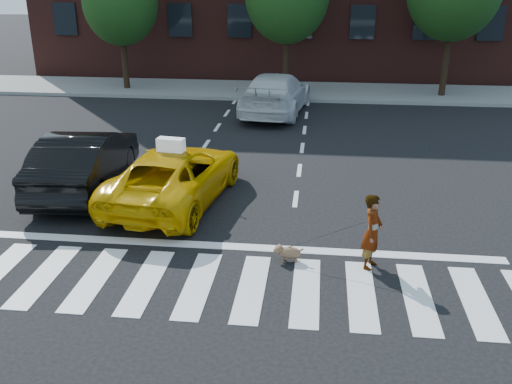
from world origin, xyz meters
TOP-DOWN VIEW (x-y plane):
  - ground at (0.00, 0.00)m, footprint 120.00×120.00m
  - crosswalk at (0.00, 0.00)m, footprint 13.00×2.40m
  - stop_line at (0.00, 1.60)m, footprint 12.00×0.30m
  - sidewalk_far at (0.00, 17.50)m, footprint 30.00×4.00m
  - taxi at (-1.40, 3.95)m, footprint 2.95×5.23m
  - black_sedan at (-3.93, 4.49)m, footprint 2.02×4.92m
  - white_suv at (0.34, 13.46)m, footprint 2.84×5.71m
  - woman at (3.22, 1.06)m, footprint 0.54×0.65m
  - dog at (1.59, 1.10)m, footprint 0.61×0.24m
  - taxi_sign at (-1.40, 3.75)m, footprint 0.68×0.37m

SIDE VIEW (x-z plane):
  - ground at x=0.00m, z-range 0.00..0.00m
  - crosswalk at x=0.00m, z-range 0.00..0.01m
  - stop_line at x=0.00m, z-range 0.00..0.01m
  - sidewalk_far at x=0.00m, z-range 0.00..0.15m
  - dog at x=1.59m, z-range 0.03..0.38m
  - taxi at x=-1.40m, z-range 0.00..1.38m
  - woman at x=3.22m, z-range 0.00..1.53m
  - black_sedan at x=-3.93m, z-range 0.00..1.59m
  - white_suv at x=0.34m, z-range 0.00..1.60m
  - taxi_sign at x=-1.40m, z-range 1.38..1.70m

